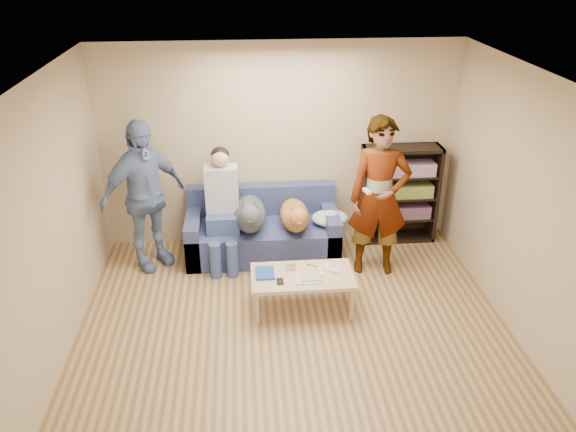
{
  "coord_description": "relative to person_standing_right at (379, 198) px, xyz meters",
  "views": [
    {
      "loc": [
        -0.46,
        -4.23,
        3.65
      ],
      "look_at": [
        0.0,
        1.2,
        0.95
      ],
      "focal_mm": 35.0,
      "sensor_mm": 36.0,
      "label": 1
    }
  ],
  "objects": [
    {
      "name": "ground",
      "position": [
        -1.09,
        -1.57,
        -0.96
      ],
      "size": [
        5.0,
        5.0,
        0.0
      ],
      "primitive_type": "plane",
      "color": "brown",
      "rests_on": "ground"
    },
    {
      "name": "ceiling",
      "position": [
        -1.09,
        -1.57,
        1.64
      ],
      "size": [
        5.0,
        5.0,
        0.0
      ],
      "primitive_type": "plane",
      "rotation": [
        3.14,
        0.0,
        0.0
      ],
      "color": "white",
      "rests_on": "ground"
    },
    {
      "name": "wall_back",
      "position": [
        -1.09,
        0.93,
        0.34
      ],
      "size": [
        4.5,
        0.0,
        4.5
      ],
      "primitive_type": "plane",
      "rotation": [
        1.57,
        0.0,
        0.0
      ],
      "color": "tan",
      "rests_on": "ground"
    },
    {
      "name": "wall_left",
      "position": [
        -3.34,
        -1.57,
        0.34
      ],
      "size": [
        0.0,
        5.0,
        5.0
      ],
      "primitive_type": "plane",
      "rotation": [
        1.57,
        0.0,
        1.57
      ],
      "color": "tan",
      "rests_on": "ground"
    },
    {
      "name": "wall_right",
      "position": [
        1.16,
        -1.57,
        0.34
      ],
      "size": [
        0.0,
        5.0,
        5.0
      ],
      "primitive_type": "plane",
      "rotation": [
        1.57,
        0.0,
        -1.57
      ],
      "color": "tan",
      "rests_on": "ground"
    },
    {
      "name": "blanket",
      "position": [
        -0.5,
        0.42,
        -0.45
      ],
      "size": [
        0.46,
        0.39,
        0.16
      ],
      "primitive_type": "ellipsoid",
      "color": "silver",
      "rests_on": "sofa"
    },
    {
      "name": "person_standing_right",
      "position": [
        0.0,
        0.0,
        0.0
      ],
      "size": [
        0.74,
        0.53,
        1.92
      ],
      "primitive_type": "imported",
      "rotation": [
        0.0,
        0.0,
        -0.1
      ],
      "color": "gray",
      "rests_on": "ground"
    },
    {
      "name": "person_standing_left",
      "position": [
        -2.74,
        0.35,
        -0.03
      ],
      "size": [
        1.14,
        1.03,
        1.86
      ],
      "primitive_type": "imported",
      "rotation": [
        0.0,
        0.0,
        0.66
      ],
      "color": "#7693BD",
      "rests_on": "ground"
    },
    {
      "name": "held_controller",
      "position": [
        -0.2,
        -0.2,
        0.18
      ],
      "size": [
        0.07,
        0.14,
        0.03
      ],
      "primitive_type": "cube",
      "rotation": [
        0.0,
        0.0,
        0.25
      ],
      "color": "white",
      "rests_on": "person_standing_right"
    },
    {
      "name": "notebook_blue",
      "position": [
        -1.37,
        -0.68,
        -0.53
      ],
      "size": [
        0.2,
        0.26,
        0.03
      ],
      "primitive_type": "cube",
      "color": "#1C439A",
      "rests_on": "coffee_table"
    },
    {
      "name": "papers",
      "position": [
        -0.92,
        -0.83,
        -0.53
      ],
      "size": [
        0.26,
        0.2,
        0.02
      ],
      "primitive_type": "cube",
      "color": "silver",
      "rests_on": "coffee_table"
    },
    {
      "name": "magazine",
      "position": [
        -0.89,
        -0.81,
        -0.52
      ],
      "size": [
        0.22,
        0.17,
        0.01
      ],
      "primitive_type": "cube",
      "color": "#AAA488",
      "rests_on": "coffee_table"
    },
    {
      "name": "camera_silver",
      "position": [
        -1.09,
        -0.61,
        -0.52
      ],
      "size": [
        0.11,
        0.06,
        0.05
      ],
      "primitive_type": "cube",
      "color": "#ABACB0",
      "rests_on": "coffee_table"
    },
    {
      "name": "controller_a",
      "position": [
        -0.69,
        -0.63,
        -0.53
      ],
      "size": [
        0.04,
        0.13,
        0.03
      ],
      "primitive_type": "cube",
      "color": "white",
      "rests_on": "coffee_table"
    },
    {
      "name": "controller_b",
      "position": [
        -0.61,
        -0.71,
        -0.53
      ],
      "size": [
        0.09,
        0.06,
        0.03
      ],
      "primitive_type": "cube",
      "color": "white",
      "rests_on": "coffee_table"
    },
    {
      "name": "headphone_cup_a",
      "position": [
        -0.77,
        -0.75,
        -0.53
      ],
      "size": [
        0.07,
        0.07,
        0.02
      ],
      "primitive_type": "cylinder",
      "color": "white",
      "rests_on": "coffee_table"
    },
    {
      "name": "headphone_cup_b",
      "position": [
        -0.77,
        -0.67,
        -0.53
      ],
      "size": [
        0.07,
        0.07,
        0.02
      ],
      "primitive_type": "cylinder",
      "color": "silver",
      "rests_on": "coffee_table"
    },
    {
      "name": "pen_orange",
      "position": [
        -0.99,
        -0.89,
        -0.54
      ],
      "size": [
        0.13,
        0.06,
        0.01
      ],
      "primitive_type": "cylinder",
      "rotation": [
        0.0,
        1.57,
        0.35
      ],
      "color": "orange",
      "rests_on": "coffee_table"
    },
    {
      "name": "pen_black",
      "position": [
        -0.85,
        -0.55,
        -0.54
      ],
      "size": [
        0.13,
        0.08,
        0.01
      ],
      "primitive_type": "cylinder",
      "rotation": [
        0.0,
        1.57,
        -0.52
      ],
      "color": "black",
      "rests_on": "coffee_table"
    },
    {
      "name": "wallet",
      "position": [
        -1.22,
        -0.85,
        -0.53
      ],
      "size": [
        0.07,
        0.12,
        0.02
      ],
      "primitive_type": "cube",
      "color": "black",
      "rests_on": "coffee_table"
    },
    {
      "name": "sofa",
      "position": [
        -1.34,
        0.53,
        -0.68
      ],
      "size": [
        1.9,
        0.85,
        0.82
      ],
      "color": "#515B93",
      "rests_on": "ground"
    },
    {
      "name": "person_seated",
      "position": [
        -1.83,
        0.4,
        -0.19
      ],
      "size": [
        0.4,
        0.73,
        1.47
      ],
      "color": "#3D5186",
      "rests_on": "sofa"
    },
    {
      "name": "dog_gray",
      "position": [
        -1.5,
        0.36,
        -0.33
      ],
      "size": [
        0.4,
        1.24,
        0.58
      ],
      "color": "#484951",
      "rests_on": "sofa"
    },
    {
      "name": "dog_tan",
      "position": [
        -0.95,
        0.31,
        -0.35
      ],
      "size": [
        0.35,
        1.14,
        0.51
      ],
      "color": "#B58337",
      "rests_on": "sofa"
    },
    {
      "name": "coffee_table",
      "position": [
        -0.97,
        -0.73,
        -0.59
      ],
      "size": [
        1.1,
        0.6,
        0.42
      ],
      "color": "#D2AD81",
      "rests_on": "ground"
    },
    {
      "name": "bookshelf",
      "position": [
        0.46,
        0.76,
        -0.28
      ],
      "size": [
        1.0,
        0.34,
        1.3
      ],
      "color": "black",
      "rests_on": "ground"
    }
  ]
}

